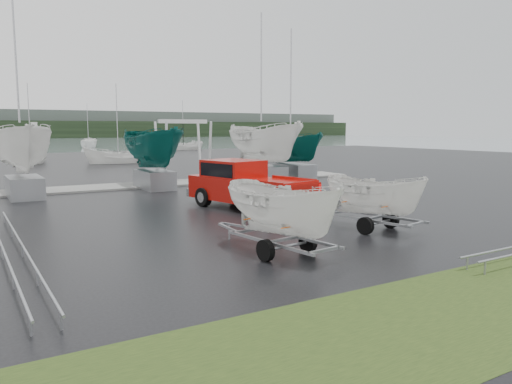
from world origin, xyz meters
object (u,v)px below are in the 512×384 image
at_px(pickup_truck, 245,184).
at_px(boat_hoist, 183,142).
at_px(trailer_hitched, 375,162).
at_px(trailer_parked, 283,162).

distance_m(pickup_truck, boat_hoist, 11.05).
distance_m(trailer_hitched, boat_hoist, 17.40).
bearing_deg(trailer_parked, trailer_hitched, 6.78).
relative_size(pickup_truck, boat_hoist, 1.63).
distance_m(trailer_parked, boat_hoist, 19.22).
xyz_separation_m(pickup_truck, trailer_hitched, (1.46, -6.58, 1.32)).
height_order(trailer_hitched, boat_hoist, trailer_hitched).
bearing_deg(boat_hoist, pickup_truck, -98.52).
bearing_deg(pickup_truck, boat_hoist, 68.96).
relative_size(pickup_truck, trailer_hitched, 1.51).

